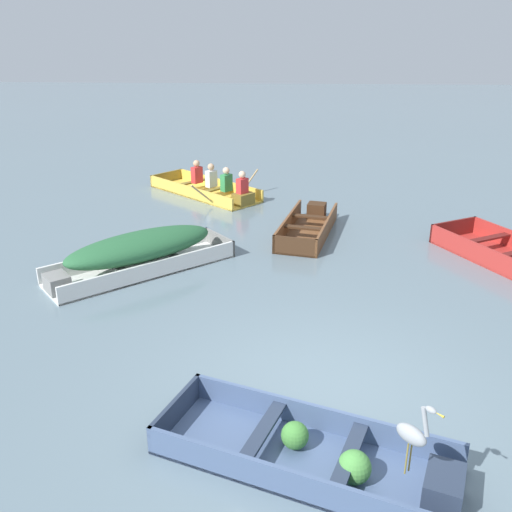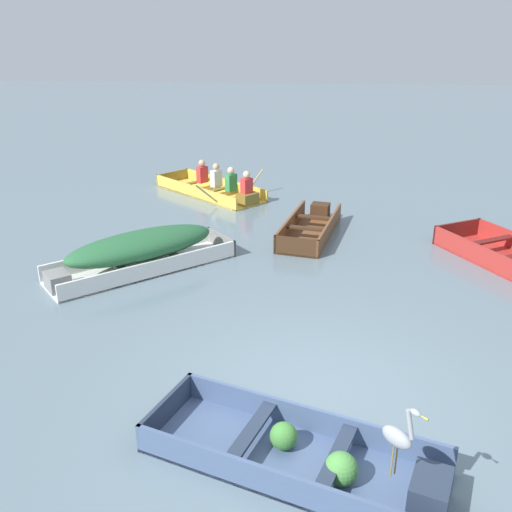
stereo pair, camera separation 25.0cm
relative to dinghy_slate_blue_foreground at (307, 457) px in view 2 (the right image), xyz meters
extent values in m
plane|color=slate|center=(0.12, 1.23, -0.13)|extent=(80.00, 80.00, 0.00)
cube|color=#475B7F|center=(-0.15, 0.06, -0.11)|extent=(3.37, 2.14, 0.04)
cube|color=#475B7F|center=(0.03, 0.55, 0.04)|extent=(3.00, 1.14, 0.35)
cube|color=#475B7F|center=(-0.34, -0.44, 0.04)|extent=(3.00, 1.14, 0.35)
cube|color=#273246|center=(-1.62, 0.59, 0.04)|extent=(0.43, 1.06, 0.35)
cube|color=#273246|center=(1.17, -0.43, 0.06)|extent=(0.51, 0.59, 0.31)
cube|color=#273246|center=(0.29, -0.11, 0.13)|extent=(0.50, 1.00, 0.04)
cube|color=#273246|center=(-0.60, 0.22, 0.13)|extent=(0.50, 1.00, 0.04)
sphere|color=#4C9342|center=(0.33, -0.23, 0.08)|extent=(0.34, 0.34, 0.34)
sphere|color=#428438|center=(-0.26, 0.24, 0.06)|extent=(0.30, 0.30, 0.30)
cube|color=white|center=(-3.10, 4.97, -0.11)|extent=(3.38, 3.10, 0.04)
cube|color=white|center=(-2.78, 4.60, 0.04)|extent=(2.74, 2.35, 0.34)
cube|color=white|center=(-3.41, 5.35, 0.04)|extent=(2.74, 2.35, 0.34)
cube|color=gray|center=(-1.76, 6.11, 0.04)|extent=(0.71, 0.82, 0.34)
cube|color=gray|center=(-4.31, 3.93, 0.06)|extent=(0.58, 0.59, 0.30)
cube|color=gray|center=(-3.50, 4.63, 0.12)|extent=(0.73, 0.81, 0.04)
cube|color=gray|center=(-2.69, 5.32, 0.12)|extent=(0.73, 0.81, 0.04)
ellipsoid|color=#286038|center=(-3.10, 4.97, 0.36)|extent=(2.86, 2.64, 0.51)
cube|color=brown|center=(0.06, 7.12, -0.11)|extent=(1.47, 2.75, 0.04)
cube|color=brown|center=(-0.36, 7.22, 0.06)|extent=(0.63, 2.56, 0.39)
cube|color=brown|center=(0.49, 7.03, 0.06)|extent=(0.63, 2.56, 0.39)
cube|color=#3F2716|center=(-0.22, 5.87, 0.06)|extent=(0.91, 0.25, 0.39)
cube|color=#3F2716|center=(0.31, 8.22, 0.08)|extent=(0.48, 0.44, 0.35)
cube|color=#3F2716|center=(0.15, 7.51, 0.16)|extent=(0.84, 0.34, 0.04)
cube|color=#3F2716|center=(-0.02, 6.74, 0.16)|extent=(0.84, 0.34, 0.04)
cube|color=#AD2D28|center=(3.86, 5.92, -0.11)|extent=(2.41, 2.99, 0.04)
cube|color=#AD2D28|center=(3.34, 5.63, 0.07)|extent=(1.37, 2.41, 0.40)
cube|color=maroon|center=(3.21, 7.09, 0.07)|extent=(1.12, 0.65, 0.40)
cube|color=maroon|center=(3.66, 6.28, 0.17)|extent=(1.08, 0.70, 0.04)
cube|color=#E5BC47|center=(-2.65, 10.21, -0.11)|extent=(3.29, 3.07, 0.04)
cube|color=#E5BC47|center=(-2.29, 10.61, 0.03)|extent=(2.58, 2.25, 0.33)
cube|color=#E5BC47|center=(-3.00, 9.80, 0.03)|extent=(2.58, 2.25, 0.33)
cube|color=olive|center=(-3.90, 11.30, 0.03)|extent=(0.78, 0.89, 0.33)
cube|color=olive|center=(-1.51, 9.22, 0.05)|extent=(0.61, 0.62, 0.29)
cube|color=olive|center=(-2.27, 9.87, 0.11)|extent=(0.80, 0.88, 0.04)
cube|color=olive|center=(-3.03, 10.54, 0.11)|extent=(0.80, 0.88, 0.04)
cube|color=red|center=(-2.87, 10.40, 0.35)|extent=(0.32, 0.33, 0.44)
sphere|color=tan|center=(-2.87, 10.40, 0.67)|extent=(0.18, 0.18, 0.18)
cube|color=white|center=(-2.42, 10.01, 0.35)|extent=(0.32, 0.33, 0.44)
sphere|color=tan|center=(-2.42, 10.01, 0.67)|extent=(0.18, 0.18, 0.18)
cube|color=#338C4C|center=(-1.98, 9.62, 0.35)|extent=(0.32, 0.33, 0.44)
sphere|color=beige|center=(-1.98, 9.62, 0.67)|extent=(0.18, 0.18, 0.18)
cube|color=red|center=(-1.53, 9.24, 0.35)|extent=(0.32, 0.33, 0.44)
sphere|color=beige|center=(-1.53, 9.24, 0.67)|extent=(0.18, 0.18, 0.18)
cylinder|color=tan|center=(-1.41, 10.28, 0.25)|extent=(0.45, 0.51, 0.55)
cylinder|color=tan|center=(-2.55, 8.97, 0.25)|extent=(0.45, 0.51, 0.55)
cylinder|color=olive|center=(0.81, -0.43, 0.43)|extent=(0.02, 0.02, 0.35)
cylinder|color=olive|center=(0.77, -0.47, 0.43)|extent=(0.02, 0.02, 0.35)
ellipsoid|color=#93999E|center=(0.79, -0.45, 0.69)|extent=(0.32, 0.33, 0.18)
cylinder|color=#93999E|center=(0.88, -0.54, 0.91)|extent=(0.11, 0.11, 0.28)
ellipsoid|color=#93999E|center=(0.90, -0.57, 1.06)|extent=(0.12, 0.12, 0.06)
cone|color=gold|center=(0.96, -0.63, 1.06)|extent=(0.09, 0.09, 0.02)
camera|label=1|loc=(-0.40, -4.75, 4.20)|focal=40.00mm
camera|label=2|loc=(-0.15, -4.73, 4.20)|focal=40.00mm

